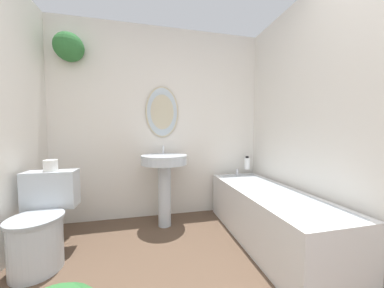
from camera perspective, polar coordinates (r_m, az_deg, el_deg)
The scene contains 7 objects.
wall_back at distance 2.52m, azimuth -10.46°, elevation 7.47°, with size 2.71×0.30×2.40m.
wall_right at distance 2.02m, azimuth 35.36°, elevation 6.36°, with size 0.06×2.40×2.40m.
toilet at distance 2.09m, azimuth -38.05°, elevation -18.34°, with size 0.41×0.54×0.73m.
pedestal_sink at distance 2.25m, azimuth -8.13°, elevation -8.29°, with size 0.52×0.52×0.92m.
bathtub at distance 2.17m, azimuth 21.48°, elevation -18.68°, with size 0.60×1.57×0.59m.
shampoo_bottle at distance 2.70m, azimuth 15.98°, elevation -5.47°, with size 0.07×0.07×0.17m.
toilet_paper_roll at distance 2.14m, azimuth -36.39°, elevation -5.14°, with size 0.11×0.11×0.10m.
Camera 1 is at (-0.17, -0.21, 1.07)m, focal length 18.00 mm.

